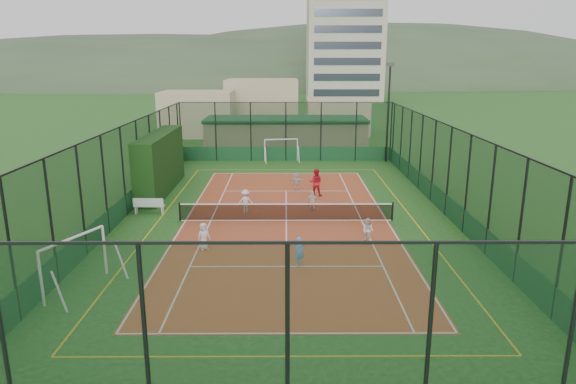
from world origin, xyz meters
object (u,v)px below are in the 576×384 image
at_px(futsal_goal_near, 75,264).
at_px(apartment_tower, 345,26).
at_px(child_near_left, 204,236).
at_px(white_bench, 149,205).
at_px(child_far_back, 297,181).
at_px(child_far_left, 245,201).
at_px(floodlight_ne, 388,113).
at_px(child_near_mid, 299,252).
at_px(futsal_goal_far, 281,150).
at_px(clubhouse, 286,134).
at_px(child_near_right, 368,230).
at_px(coach, 316,182).
at_px(child_far_right, 313,201).

bearing_deg(futsal_goal_near, apartment_tower, 11.89).
relative_size(futsal_goal_near, child_near_left, 2.52).
relative_size(white_bench, child_far_back, 1.46).
bearing_deg(child_far_left, child_far_back, -133.90).
height_order(floodlight_ne, child_near_left, floodlight_ne).
distance_m(child_near_left, child_near_mid, 4.79).
bearing_deg(futsal_goal_far, white_bench, -123.64).
distance_m(clubhouse, child_near_right, 25.71).
xyz_separation_m(apartment_tower, white_bench, (-19.80, -80.62, -14.51)).
relative_size(clubhouse, coach, 8.63).
xyz_separation_m(white_bench, child_near_left, (3.99, -5.71, 0.16)).
distance_m(floodlight_ne, child_far_back, 13.09).
distance_m(futsal_goal_near, coach, 16.96).
bearing_deg(floodlight_ne, child_far_left, -125.88).
distance_m(futsal_goal_near, child_far_left, 11.53).
distance_m(clubhouse, white_bench, 22.07).
distance_m(clubhouse, coach, 16.91).
relative_size(floodlight_ne, apartment_tower, 0.28).
bearing_deg(child_near_mid, apartment_tower, 53.72).
bearing_deg(child_near_right, apartment_tower, 119.85).
height_order(futsal_goal_near, child_far_back, futsal_goal_near).
height_order(futsal_goal_near, child_near_mid, futsal_goal_near).
height_order(apartment_tower, white_bench, apartment_tower).
bearing_deg(child_far_back, floodlight_ne, -119.01).
relative_size(child_near_mid, child_far_back, 1.07).
bearing_deg(clubhouse, child_far_back, -87.33).
height_order(clubhouse, white_bench, clubhouse).
height_order(child_far_right, child_far_back, child_far_back).
relative_size(child_near_mid, child_near_right, 1.09).
xyz_separation_m(floodlight_ne, futsal_goal_near, (-16.63, -25.14, -3.09)).
bearing_deg(child_near_left, child_far_back, 31.25).
height_order(apartment_tower, child_near_mid, apartment_tower).
bearing_deg(child_far_right, child_near_mid, 87.31).
xyz_separation_m(clubhouse, child_near_left, (-3.81, -26.34, -0.93)).
xyz_separation_m(futsal_goal_near, child_far_right, (9.55, 10.34, -0.44)).
xyz_separation_m(apartment_tower, child_near_left, (-15.81, -86.34, -14.36)).
xyz_separation_m(futsal_goal_far, child_near_left, (-3.40, -21.14, -0.30)).
bearing_deg(child_near_right, futsal_goal_near, -121.45).
xyz_separation_m(apartment_tower, child_far_back, (-11.29, -75.23, -14.40)).
distance_m(apartment_tower, futsal_goal_near, 93.77).
bearing_deg(child_far_right, child_near_left, 53.13).
bearing_deg(child_far_back, child_near_right, 117.23).
xyz_separation_m(child_far_back, coach, (1.19, -1.55, 0.29)).
bearing_deg(child_near_mid, clubhouse, 62.23).
height_order(child_near_right, child_far_back, child_far_back).
relative_size(clubhouse, child_near_mid, 11.91).
relative_size(futsal_goal_far, child_near_mid, 2.29).
relative_size(clubhouse, futsal_goal_far, 5.20).
height_order(apartment_tower, futsal_goal_far, apartment_tower).
bearing_deg(white_bench, child_far_left, 3.32).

